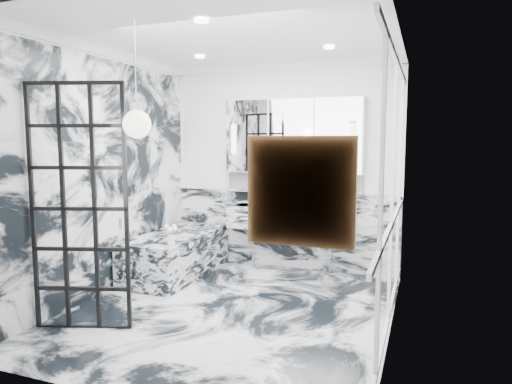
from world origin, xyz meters
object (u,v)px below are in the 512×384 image
at_px(crittall_door, 79,209).
at_px(mirror_cabinet, 292,136).
at_px(trough_sink, 288,218).
at_px(bathtub, 177,254).

bearing_deg(crittall_door, mirror_cabinet, 46.44).
bearing_deg(crittall_door, trough_sink, 44.92).
relative_size(crittall_door, mirror_cabinet, 1.19).
distance_m(crittall_door, mirror_cabinet, 3.01).
relative_size(trough_sink, bathtub, 0.97).
relative_size(trough_sink, mirror_cabinet, 0.84).
bearing_deg(mirror_cabinet, trough_sink, -90.00).
height_order(trough_sink, bathtub, trough_sink).
xyz_separation_m(trough_sink, bathtub, (-1.33, -0.66, -0.45)).
bearing_deg(bathtub, crittall_door, -88.30).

